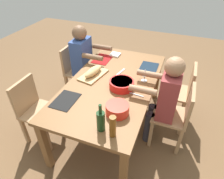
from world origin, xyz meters
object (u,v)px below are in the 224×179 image
(chair_near_center, at_px, (177,114))
(diner_far_right, at_px, (84,59))
(serving_bowl_pasta, at_px, (122,84))
(chair_near_right, at_px, (181,90))
(dining_table, at_px, (112,87))
(chair_far_left, at_px, (34,108))
(beer_bottle, at_px, (113,126))
(cutting_board, at_px, (93,75))
(bread_loaf, at_px, (93,71))
(wine_glass, at_px, (145,73))
(diner_near_center, at_px, (165,97))
(napkin_stack, at_px, (115,55))
(chair_far_right, at_px, (75,69))
(serving_bowl_fruit, at_px, (117,108))
(wine_bottle, at_px, (101,121))

(chair_near_center, xyz_separation_m, diner_far_right, (0.51, 1.47, 0.21))
(serving_bowl_pasta, bearing_deg, chair_near_right, -50.10)
(dining_table, relative_size, chair_far_left, 2.17)
(beer_bottle, bearing_deg, cutting_board, 34.74)
(bread_loaf, height_order, wine_glass, wine_glass)
(diner_near_center, bearing_deg, dining_table, 90.00)
(serving_bowl_pasta, bearing_deg, beer_bottle, -167.48)
(wine_glass, bearing_deg, napkin_stack, 47.34)
(chair_near_right, bearing_deg, chair_near_center, 180.00)
(chair_far_right, relative_size, beer_bottle, 3.86)
(dining_table, distance_m, napkin_stack, 0.74)
(diner_near_center, relative_size, bread_loaf, 3.75)
(bread_loaf, bearing_deg, chair_near_center, -92.98)
(serving_bowl_fruit, relative_size, cutting_board, 0.58)
(chair_far_left, relative_size, serving_bowl_fruit, 3.66)
(diner_far_right, xyz_separation_m, wine_glass, (-0.34, -1.00, 0.16))
(dining_table, xyz_separation_m, chair_near_right, (0.51, -0.83, -0.18))
(cutting_board, xyz_separation_m, bread_loaf, (0.00, 0.00, 0.06))
(dining_table, height_order, napkin_stack, napkin_stack)
(chair_near_center, xyz_separation_m, chair_far_left, (-0.51, 1.65, 0.00))
(chair_near_center, distance_m, wine_glass, 0.62)
(diner_near_center, bearing_deg, serving_bowl_pasta, 97.32)
(chair_near_center, xyz_separation_m, diner_near_center, (0.00, 0.18, 0.21))
(serving_bowl_pasta, bearing_deg, wine_glass, -42.32)
(bread_loaf, bearing_deg, cutting_board, 180.00)
(dining_table, xyz_separation_m, chair_far_right, (0.51, 0.83, -0.18))
(chair_far_right, bearing_deg, serving_bowl_pasta, -120.50)
(dining_table, relative_size, bread_loaf, 5.76)
(chair_near_right, distance_m, chair_far_right, 1.65)
(serving_bowl_fruit, xyz_separation_m, bread_loaf, (0.55, 0.52, 0.00))
(diner_near_center, height_order, serving_bowl_fruit, diner_near_center)
(diner_near_center, distance_m, chair_far_left, 1.57)
(serving_bowl_pasta, distance_m, bread_loaf, 0.44)
(chair_near_right, distance_m, bread_loaf, 1.23)
(dining_table, xyz_separation_m, diner_near_center, (0.00, -0.64, 0.03))
(chair_far_left, height_order, beer_bottle, beer_bottle)
(chair_near_center, relative_size, diner_far_right, 0.71)
(chair_far_left, bearing_deg, napkin_stack, -26.96)
(dining_table, xyz_separation_m, diner_far_right, (0.51, 0.64, 0.03))
(wine_bottle, bearing_deg, diner_near_center, -31.90)
(diner_near_center, xyz_separation_m, wine_bottle, (-0.75, 0.46, 0.15))
(diner_near_center, relative_size, chair_far_left, 1.41)
(diner_near_center, height_order, wine_glass, diner_near_center)
(serving_bowl_pasta, distance_m, wine_glass, 0.32)
(serving_bowl_fruit, distance_m, cutting_board, 0.76)
(chair_far_right, xyz_separation_m, serving_bowl_fruit, (-1.00, -1.07, 0.32))
(chair_near_right, relative_size, beer_bottle, 3.86)
(bread_loaf, xyz_separation_m, wine_glass, (0.11, -0.63, 0.05))
(cutting_board, distance_m, napkin_stack, 0.64)
(cutting_board, bearing_deg, napkin_stack, -5.63)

